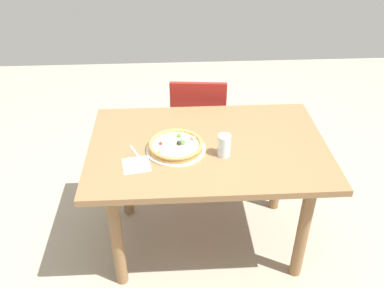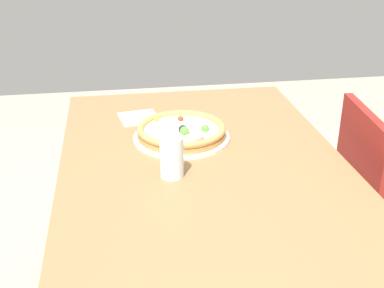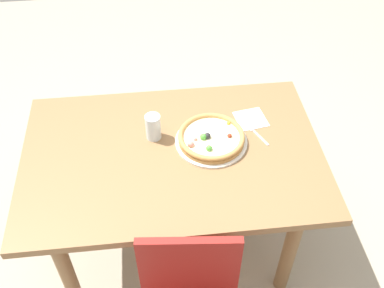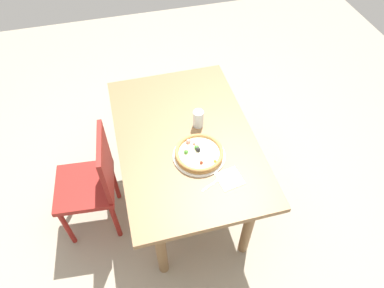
{
  "view_description": "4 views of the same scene",
  "coord_description": "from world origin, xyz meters",
  "px_view_note": "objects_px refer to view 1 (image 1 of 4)",
  "views": [
    {
      "loc": [
        0.2,
        1.94,
        2.08
      ],
      "look_at": [
        0.09,
        0.02,
        0.79
      ],
      "focal_mm": 38.87,
      "sensor_mm": 36.0,
      "label": 1
    },
    {
      "loc": [
        -1.38,
        0.26,
        1.49
      ],
      "look_at": [
        0.09,
        0.02,
        0.79
      ],
      "focal_mm": 47.37,
      "sensor_mm": 36.0,
      "label": 2
    },
    {
      "loc": [
        -0.07,
        -1.38,
        2.23
      ],
      "look_at": [
        0.09,
        0.02,
        0.79
      ],
      "focal_mm": 42.07,
      "sensor_mm": 36.0,
      "label": 3
    },
    {
      "loc": [
        1.47,
        -0.34,
        2.48
      ],
      "look_at": [
        0.09,
        0.02,
        0.79
      ],
      "focal_mm": 32.5,
      "sensor_mm": 36.0,
      "label": 4
    }
  ],
  "objects_px": {
    "plate": "(176,149)",
    "drinking_glass": "(224,145)",
    "chair_near": "(198,125)",
    "fork": "(137,155)",
    "pizza": "(176,145)",
    "dining_table": "(207,160)",
    "napkin": "(136,165)"
  },
  "relations": [
    {
      "from": "fork",
      "to": "napkin",
      "type": "distance_m",
      "value": 0.09
    },
    {
      "from": "dining_table",
      "to": "drinking_glass",
      "type": "height_order",
      "value": "drinking_glass"
    },
    {
      "from": "chair_near",
      "to": "fork",
      "type": "height_order",
      "value": "chair_near"
    },
    {
      "from": "pizza",
      "to": "drinking_glass",
      "type": "relative_size",
      "value": 2.43
    },
    {
      "from": "chair_near",
      "to": "drinking_glass",
      "type": "xyz_separation_m",
      "value": [
        -0.08,
        0.77,
        0.34
      ]
    },
    {
      "from": "plate",
      "to": "napkin",
      "type": "distance_m",
      "value": 0.25
    },
    {
      "from": "dining_table",
      "to": "chair_near",
      "type": "relative_size",
      "value": 1.5
    },
    {
      "from": "chair_near",
      "to": "dining_table",
      "type": "bearing_deg",
      "value": -84.04
    },
    {
      "from": "pizza",
      "to": "fork",
      "type": "height_order",
      "value": "pizza"
    },
    {
      "from": "chair_near",
      "to": "drinking_glass",
      "type": "height_order",
      "value": "drinking_glass"
    },
    {
      "from": "chair_near",
      "to": "fork",
      "type": "bearing_deg",
      "value": -112.27
    },
    {
      "from": "plate",
      "to": "pizza",
      "type": "xyz_separation_m",
      "value": [
        -0.0,
        -0.0,
        0.03
      ]
    },
    {
      "from": "dining_table",
      "to": "fork",
      "type": "distance_m",
      "value": 0.42
    },
    {
      "from": "plate",
      "to": "drinking_glass",
      "type": "distance_m",
      "value": 0.27
    },
    {
      "from": "chair_near",
      "to": "napkin",
      "type": "relative_size",
      "value": 6.37
    },
    {
      "from": "fork",
      "to": "drinking_glass",
      "type": "relative_size",
      "value": 1.25
    },
    {
      "from": "pizza",
      "to": "fork",
      "type": "relative_size",
      "value": 1.94
    },
    {
      "from": "drinking_glass",
      "to": "fork",
      "type": "bearing_deg",
      "value": -3.25
    },
    {
      "from": "plate",
      "to": "napkin",
      "type": "bearing_deg",
      "value": 31.9
    },
    {
      "from": "napkin",
      "to": "fork",
      "type": "bearing_deg",
      "value": -88.85
    },
    {
      "from": "dining_table",
      "to": "fork",
      "type": "relative_size",
      "value": 8.6
    },
    {
      "from": "fork",
      "to": "napkin",
      "type": "xyz_separation_m",
      "value": [
        -0.0,
        0.09,
        -0.0
      ]
    },
    {
      "from": "pizza",
      "to": "fork",
      "type": "bearing_deg",
      "value": 10.08
    },
    {
      "from": "drinking_glass",
      "to": "dining_table",
      "type": "bearing_deg",
      "value": -54.79
    },
    {
      "from": "chair_near",
      "to": "plate",
      "type": "height_order",
      "value": "chair_near"
    },
    {
      "from": "napkin",
      "to": "chair_near",
      "type": "bearing_deg",
      "value": -114.86
    },
    {
      "from": "plate",
      "to": "drinking_glass",
      "type": "xyz_separation_m",
      "value": [
        -0.26,
        0.06,
        0.06
      ]
    },
    {
      "from": "dining_table",
      "to": "pizza",
      "type": "xyz_separation_m",
      "value": [
        0.18,
        0.04,
        0.14
      ]
    },
    {
      "from": "pizza",
      "to": "drinking_glass",
      "type": "distance_m",
      "value": 0.27
    },
    {
      "from": "plate",
      "to": "drinking_glass",
      "type": "relative_size",
      "value": 2.64
    },
    {
      "from": "fork",
      "to": "plate",
      "type": "bearing_deg",
      "value": 74.78
    },
    {
      "from": "dining_table",
      "to": "chair_near",
      "type": "height_order",
      "value": "chair_near"
    }
  ]
}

